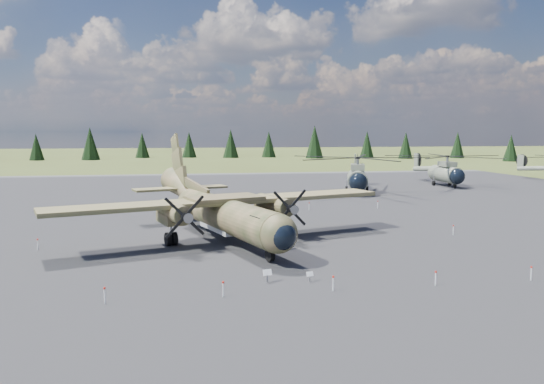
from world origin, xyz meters
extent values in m
plane|color=#4C5927|center=(0.00, 0.00, 0.00)|extent=(500.00, 500.00, 0.00)
cube|color=#525156|center=(0.00, 10.00, 0.00)|extent=(120.00, 120.00, 0.04)
cylinder|color=#3B4223|center=(-2.55, 0.28, 2.16)|extent=(7.61, 16.94, 2.63)
sphere|color=#3B4223|center=(0.00, -7.79, 2.16)|extent=(3.24, 3.24, 2.58)
sphere|color=black|center=(0.16, -8.29, 2.12)|extent=(2.38, 2.38, 1.90)
cube|color=black|center=(-0.45, -6.36, 2.87)|extent=(2.25, 2.00, 0.52)
cone|color=#3B4223|center=(-5.89, 10.86, 3.15)|extent=(4.41, 6.94, 3.96)
cube|color=#A3A5A8|center=(-2.83, 1.18, 1.08)|extent=(3.41, 5.92, 0.47)
cube|color=#3B4122|center=(-2.69, 0.73, 3.24)|extent=(26.98, 11.27, 0.33)
cube|color=#3B4223|center=(-2.69, 0.73, 3.45)|extent=(6.40, 4.93, 0.33)
cylinder|color=#3B4223|center=(-6.64, -0.82, 2.73)|extent=(2.82, 5.09, 1.41)
cube|color=#3B4223|center=(-6.87, -0.10, 2.11)|extent=(2.31, 3.48, 0.75)
cone|color=gray|center=(-5.72, -3.73, 2.73)|extent=(0.94, 1.02, 0.71)
cylinder|color=black|center=(-6.87, -0.10, 0.52)|extent=(1.10, 1.24, 1.03)
cylinder|color=#3B4223|center=(1.43, 1.73, 2.73)|extent=(2.82, 5.09, 1.41)
cube|color=#3B4223|center=(1.21, 2.45, 2.11)|extent=(2.31, 3.48, 0.75)
cone|color=gray|center=(2.35, -1.18, 2.73)|extent=(0.94, 1.02, 0.71)
cylinder|color=black|center=(1.21, 2.45, 0.52)|extent=(1.10, 1.24, 1.03)
cube|color=#3B4223|center=(-4.82, 7.46, 3.72)|extent=(2.39, 6.85, 1.58)
cube|color=#3B4122|center=(-6.03, 11.31, 3.20)|extent=(9.24, 4.69, 0.21)
cylinder|color=gray|center=(-0.34, -6.72, 1.20)|extent=(0.17, 0.17, 0.85)
cylinder|color=black|center=(-0.34, -6.72, 0.52)|extent=(0.58, 0.94, 0.88)
cylinder|color=gray|center=(18.60, 30.63, 2.01)|extent=(4.92, 8.27, 2.71)
sphere|color=black|center=(17.44, 26.90, 1.95)|extent=(3.13, 3.13, 2.50)
sphere|color=gray|center=(19.77, 34.36, 2.01)|extent=(3.13, 3.13, 2.50)
cube|color=gray|center=(18.47, 30.21, 3.75)|extent=(2.80, 3.87, 0.81)
cylinder|color=gray|center=(18.47, 30.21, 4.56)|extent=(0.49, 0.49, 1.09)
cylinder|color=gray|center=(20.98, 38.25, 2.39)|extent=(3.64, 9.12, 1.55)
cube|color=gray|center=(22.20, 42.13, 3.75)|extent=(0.68, 1.52, 2.61)
cylinder|color=black|center=(22.56, 42.02, 3.75)|extent=(0.90, 2.71, 2.82)
cylinder|color=black|center=(17.63, 27.52, 0.43)|extent=(0.51, 0.80, 0.74)
cylinder|color=black|center=(17.59, 32.31, 0.43)|extent=(0.57, 0.93, 0.87)
cylinder|color=gray|center=(17.59, 32.31, 1.00)|extent=(0.19, 0.19, 1.57)
cylinder|color=black|center=(20.39, 31.44, 0.43)|extent=(0.57, 0.93, 0.87)
cylinder|color=gray|center=(20.39, 31.44, 1.00)|extent=(0.19, 0.19, 1.57)
cylinder|color=gray|center=(35.67, 37.40, 1.91)|extent=(2.81, 7.52, 2.58)
sphere|color=black|center=(35.56, 33.68, 1.86)|extent=(2.45, 2.45, 2.38)
sphere|color=gray|center=(35.78, 41.12, 1.91)|extent=(2.45, 2.45, 2.38)
cube|color=gray|center=(35.66, 36.99, 3.57)|extent=(1.86, 3.36, 0.78)
cylinder|color=gray|center=(35.66, 36.99, 4.34)|extent=(0.38, 0.38, 1.03)
cylinder|color=gray|center=(35.90, 45.00, 2.27)|extent=(1.14, 8.85, 1.48)
cube|color=gray|center=(36.02, 48.87, 3.57)|extent=(0.27, 1.45, 2.48)
cylinder|color=black|center=(36.38, 48.86, 3.57)|extent=(0.14, 2.69, 2.69)
cylinder|color=black|center=(35.58, 34.30, 0.41)|extent=(0.31, 0.71, 0.70)
cylinder|color=black|center=(34.31, 38.68, 0.41)|extent=(0.34, 0.84, 0.83)
cylinder|color=gray|center=(34.31, 38.68, 0.96)|extent=(0.15, 0.15, 1.50)
cylinder|color=black|center=(37.10, 38.60, 0.41)|extent=(0.34, 0.84, 0.83)
cylinder|color=gray|center=(37.10, 38.60, 0.96)|extent=(0.15, 0.15, 1.50)
cylinder|color=gray|center=(57.67, 45.02, 2.09)|extent=(3.32, 7.94, 1.36)
cube|color=gray|center=(56.54, 48.40, 3.27)|extent=(0.62, 1.33, 2.28)
cylinder|color=black|center=(56.86, 48.50, 3.27)|extent=(0.83, 2.36, 2.47)
cube|color=gray|center=(-1.27, -11.23, 0.31)|extent=(0.10, 0.10, 0.62)
cube|color=white|center=(-1.27, -11.28, 0.61)|extent=(0.53, 0.30, 0.35)
cube|color=gray|center=(1.17, -11.53, 0.25)|extent=(0.08, 0.08, 0.49)
cube|color=white|center=(1.17, -11.58, 0.48)|extent=(0.42, 0.23, 0.28)
cylinder|color=white|center=(-10.00, -13.50, 0.40)|extent=(0.07, 0.07, 0.80)
cylinder|color=red|center=(-10.00, -13.50, 0.80)|extent=(0.12, 0.12, 0.10)
cylinder|color=white|center=(-4.00, -13.50, 0.40)|extent=(0.07, 0.07, 0.80)
cylinder|color=red|center=(-4.00, -13.50, 0.80)|extent=(0.12, 0.12, 0.10)
cylinder|color=white|center=(2.00, -13.50, 0.40)|extent=(0.07, 0.07, 0.80)
cylinder|color=red|center=(2.00, -13.50, 0.80)|extent=(0.12, 0.12, 0.10)
cylinder|color=white|center=(8.00, -13.50, 0.40)|extent=(0.07, 0.07, 0.80)
cylinder|color=red|center=(8.00, -13.50, 0.80)|extent=(0.12, 0.12, 0.10)
cylinder|color=white|center=(14.00, -13.50, 0.40)|extent=(0.07, 0.07, 0.80)
cylinder|color=red|center=(14.00, -13.50, 0.80)|extent=(0.12, 0.12, 0.10)
cylinder|color=white|center=(-16.00, 16.00, 0.40)|extent=(0.07, 0.07, 0.80)
cylinder|color=red|center=(-16.00, 16.00, 0.80)|extent=(0.12, 0.12, 0.10)
cylinder|color=white|center=(-8.00, 16.00, 0.40)|extent=(0.07, 0.07, 0.80)
cylinder|color=red|center=(-8.00, 16.00, 0.80)|extent=(0.12, 0.12, 0.10)
cylinder|color=white|center=(0.00, 16.00, 0.40)|extent=(0.07, 0.07, 0.80)
cylinder|color=red|center=(0.00, 16.00, 0.80)|extent=(0.12, 0.12, 0.10)
cylinder|color=white|center=(8.00, 16.00, 0.40)|extent=(0.07, 0.07, 0.80)
cylinder|color=red|center=(8.00, 16.00, 0.80)|extent=(0.12, 0.12, 0.10)
cylinder|color=white|center=(16.00, 16.00, 0.40)|extent=(0.07, 0.07, 0.80)
cylinder|color=red|center=(16.00, 16.00, 0.80)|extent=(0.12, 0.12, 0.10)
cylinder|color=white|center=(-16.50, 0.00, 0.40)|extent=(0.07, 0.07, 0.80)
cylinder|color=red|center=(-16.50, 0.00, 0.80)|extent=(0.12, 0.12, 0.10)
cylinder|color=white|center=(16.50, 0.00, 0.40)|extent=(0.07, 0.07, 0.80)
cylinder|color=red|center=(16.50, 0.00, 0.80)|extent=(0.12, 0.12, 0.10)
cone|color=black|center=(90.31, 101.26, 3.93)|extent=(4.40, 4.40, 7.86)
cone|color=black|center=(85.05, 122.40, 4.33)|extent=(4.85, 4.85, 8.65)
cone|color=black|center=(66.42, 121.55, 4.33)|extent=(4.85, 4.85, 8.67)
cone|color=black|center=(57.25, 132.51, 4.47)|extent=(5.01, 5.01, 8.95)
cone|color=black|center=(38.14, 129.91, 5.36)|extent=(6.01, 6.01, 10.72)
cone|color=black|center=(24.17, 138.11, 4.41)|extent=(4.94, 4.94, 8.83)
cone|color=black|center=(11.07, 137.28, 4.75)|extent=(5.32, 5.32, 9.49)
cone|color=black|center=(-2.63, 142.02, 4.34)|extent=(4.86, 4.86, 8.67)
cone|color=black|center=(-18.15, 141.91, 4.23)|extent=(4.73, 4.73, 8.45)
cone|color=black|center=(-33.09, 131.06, 5.05)|extent=(5.66, 5.66, 10.11)
cone|color=black|center=(-48.92, 131.28, 4.06)|extent=(4.54, 4.54, 8.12)
camera|label=1|loc=(-6.16, -40.61, 8.66)|focal=35.00mm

